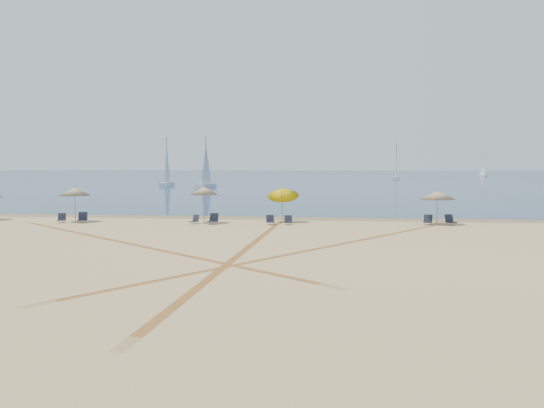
{
  "coord_description": "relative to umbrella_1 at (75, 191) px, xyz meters",
  "views": [
    {
      "loc": [
        5.18,
        -18.52,
        3.87
      ],
      "look_at": [
        0.0,
        20.0,
        1.3
      ],
      "focal_mm": 38.72,
      "sensor_mm": 36.0,
      "label": 1
    }
  ],
  "objects": [
    {
      "name": "chair_7",
      "position": [
        14.71,
        0.07,
        -1.82
      ],
      "size": [
        0.54,
        0.62,
        0.6
      ],
      "rotation": [
        0.0,
        0.0,
        0.09
      ],
      "color": "black",
      "rests_on": "ground"
    },
    {
      "name": "umbrella_3",
      "position": [
        14.19,
        1.57,
        -0.02
      ],
      "size": [
        2.14,
        2.19,
        2.72
      ],
      "color": "gray",
      "rests_on": "ground"
    },
    {
      "name": "sailboat_1",
      "position": [
        31.19,
        127.49,
        0.91
      ],
      "size": [
        2.32,
        6.78,
        9.9
      ],
      "rotation": [
        0.0,
        0.0,
        -0.1
      ],
      "color": "white",
      "rests_on": "ocean"
    },
    {
      "name": "tire_tracks",
      "position": [
        12.95,
        -10.98,
        -2.08
      ],
      "size": [
        49.32,
        40.5,
        0.0
      ],
      "color": "tan",
      "rests_on": "ground"
    },
    {
      "name": "chair_5",
      "position": [
        9.78,
        -0.34,
        -1.77
      ],
      "size": [
        0.68,
        0.77,
        0.71
      ],
      "rotation": [
        0.0,
        0.0,
        -0.14
      ],
      "color": "black",
      "rests_on": "ground"
    },
    {
      "name": "chair_6",
      "position": [
        13.55,
        -0.12,
        -1.81
      ],
      "size": [
        0.67,
        0.73,
        0.62
      ],
      "rotation": [
        0.0,
        0.0,
        0.31
      ],
      "color": "black",
      "rests_on": "ground"
    },
    {
      "name": "sailboat_0",
      "position": [
        -15.72,
        69.32,
        0.66
      ],
      "size": [
        1.98,
        6.17,
        9.05
      ],
      "rotation": [
        0.0,
        0.0,
        0.07
      ],
      "color": "white",
      "rests_on": "ocean"
    },
    {
      "name": "chair_4",
      "position": [
        8.51,
        -0.25,
        -1.82
      ],
      "size": [
        0.68,
        0.72,
        0.59
      ],
      "rotation": [
        0.0,
        0.0,
        -0.43
      ],
      "color": "black",
      "rests_on": "ground"
    },
    {
      "name": "sailboat_3",
      "position": [
        -6.37,
        62.26,
        0.59
      ],
      "size": [
        2.46,
        6.1,
        8.83
      ],
      "rotation": [
        0.0,
        0.0,
        -0.16
      ],
      "color": "white",
      "rests_on": "ocean"
    },
    {
      "name": "umbrella_1",
      "position": [
        0.0,
        0.0,
        0.0
      ],
      "size": [
        2.14,
        2.14,
        2.42
      ],
      "color": "gray",
      "rests_on": "ground"
    },
    {
      "name": "umbrella_4",
      "position": [
        24.38,
        1.53,
        -0.17
      ],
      "size": [
        2.31,
        2.31,
        2.25
      ],
      "color": "gray",
      "rests_on": "ground"
    },
    {
      "name": "umbrella_2",
      "position": [
        8.96,
        0.43,
        0.1
      ],
      "size": [
        1.87,
        1.87,
        2.52
      ],
      "color": "gray",
      "rests_on": "ground"
    },
    {
      "name": "chair_2",
      "position": [
        -0.63,
        -0.69,
        -1.8
      ],
      "size": [
        0.71,
        0.76,
        0.63
      ],
      "rotation": [
        0.0,
        0.0,
        0.38
      ],
      "color": "black",
      "rests_on": "ground"
    },
    {
      "name": "chair_3",
      "position": [
        0.83,
        -0.62,
        -1.76
      ],
      "size": [
        0.78,
        0.85,
        0.72
      ],
      "rotation": [
        0.0,
        0.0,
        0.31
      ],
      "color": "black",
      "rests_on": "ground"
    },
    {
      "name": "sailboat_2",
      "position": [
        64.32,
        174.42,
        0.21
      ],
      "size": [
        2.34,
        5.24,
        7.57
      ],
      "rotation": [
        0.0,
        0.0,
        0.21
      ],
      "color": "white",
      "rests_on": "ocean"
    },
    {
      "name": "ground",
      "position": [
        13.56,
        -19.4,
        -2.08
      ],
      "size": [
        160.0,
        160.0,
        0.0
      ],
      "primitive_type": "plane",
      "color": "tan",
      "rests_on": "ground"
    },
    {
      "name": "chair_8",
      "position": [
        23.74,
        1.06,
        -1.79
      ],
      "size": [
        0.68,
        0.75,
        0.66
      ],
      "rotation": [
        0.0,
        0.0,
        -0.24
      ],
      "color": "black",
      "rests_on": "ground"
    },
    {
      "name": "ocean",
      "position": [
        13.56,
        205.6,
        -2.07
      ],
      "size": [
        500.0,
        500.0,
        0.0
      ],
      "primitive_type": "plane",
      "color": "#0C2151",
      "rests_on": "ground"
    },
    {
      "name": "wet_sand",
      "position": [
        13.56,
        4.6,
        -2.08
      ],
      "size": [
        500.0,
        500.0,
        0.0
      ],
      "primitive_type": "plane",
      "color": "olive",
      "rests_on": "ground"
    },
    {
      "name": "chair_9",
      "position": [
        25.16,
        1.14,
        -1.78
      ],
      "size": [
        0.78,
        0.83,
        0.68
      ],
      "rotation": [
        0.0,
        0.0,
        0.4
      ],
      "color": "black",
      "rests_on": "ground"
    }
  ]
}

